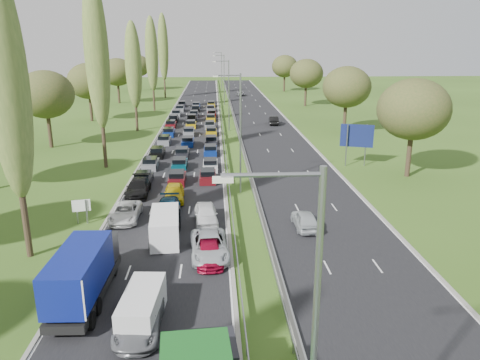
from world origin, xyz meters
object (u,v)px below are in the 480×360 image
object	(u,v)px
near_car_2	(125,212)
info_sign	(81,208)
white_van_front	(143,306)
blue_lorry	(84,272)
near_car_3	(138,187)
white_van_rear	(165,226)
direction_sign	(357,138)

from	to	relation	value
near_car_2	info_sign	xyz separation A→B (m)	(-3.53, -0.57, 0.65)
white_van_front	blue_lorry	bearing A→B (deg)	151.22
near_car_2	blue_lorry	size ratio (longest dim) A/B	0.60
near_car_2	near_car_3	size ratio (longest dim) A/B	0.94
blue_lorry	white_van_front	world-z (taller)	blue_lorry
white_van_front	info_sign	bearing A→B (deg)	119.90
near_car_2	white_van_front	bearing A→B (deg)	-76.41
blue_lorry	info_sign	size ratio (longest dim) A/B	4.02
near_car_2	blue_lorry	xyz separation A→B (m)	(0.02, -13.20, 1.14)
near_car_3	white_van_front	world-z (taller)	white_van_front
near_car_3	white_van_rear	size ratio (longest dim) A/B	1.00
near_car_3	white_van_front	size ratio (longest dim) A/B	1.13
info_sign	white_van_rear	bearing A→B (deg)	-26.46
near_car_2	white_van_rear	distance (m)	5.75
direction_sign	near_car_3	bearing A→B (deg)	-157.94
blue_lorry	direction_sign	distance (m)	39.59
white_van_front	white_van_rear	world-z (taller)	white_van_rear
info_sign	direction_sign	xyz separation A→B (m)	(28.80, 17.82, 2.20)
near_car_2	white_van_front	distance (m)	16.04
white_van_front	direction_sign	xyz separation A→B (m)	(21.54, 32.84, 2.59)
white_van_front	direction_sign	world-z (taller)	direction_sign
near_car_2	white_van_rear	bearing A→B (deg)	-47.64
blue_lorry	near_car_2	bearing A→B (deg)	91.92
near_car_2	blue_lorry	distance (m)	13.25
near_car_2	info_sign	distance (m)	3.63
near_car_2	white_van_rear	xyz separation A→B (m)	(3.85, -4.25, 0.39)
near_car_3	blue_lorry	bearing A→B (deg)	-90.66
blue_lorry	direction_sign	bearing A→B (deg)	52.15
info_sign	direction_sign	distance (m)	33.94
white_van_rear	direction_sign	xyz separation A→B (m)	(21.42, 21.49, 2.46)
white_van_rear	blue_lorry	bearing A→B (deg)	-117.24
white_van_front	info_sign	world-z (taller)	info_sign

